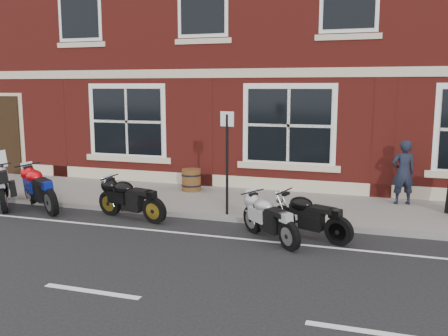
{
  "coord_description": "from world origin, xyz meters",
  "views": [
    {
      "loc": [
        4.08,
        -9.09,
        3.03
      ],
      "look_at": [
        0.58,
        1.6,
        1.19
      ],
      "focal_mm": 40.0,
      "sensor_mm": 36.0,
      "label": 1
    }
  ],
  "objects_px": {
    "moto_sport_silver": "(270,217)",
    "parking_sign": "(227,156)",
    "barrel_planter": "(191,180)",
    "moto_touring_silver": "(4,185)",
    "moto_naked_black": "(309,215)",
    "pedestrian_left": "(403,172)",
    "moto_sport_black": "(131,197)",
    "moto_sport_red": "(41,187)"
  },
  "relations": [
    {
      "from": "moto_naked_black",
      "to": "moto_sport_silver",
      "type": "bearing_deg",
      "value": 142.83
    },
    {
      "from": "moto_sport_red",
      "to": "parking_sign",
      "type": "distance_m",
      "value": 4.82
    },
    {
      "from": "pedestrian_left",
      "to": "barrel_planter",
      "type": "bearing_deg",
      "value": -16.68
    },
    {
      "from": "barrel_planter",
      "to": "parking_sign",
      "type": "bearing_deg",
      "value": -51.25
    },
    {
      "from": "moto_sport_silver",
      "to": "moto_sport_red",
      "type": "bearing_deg",
      "value": 126.63
    },
    {
      "from": "moto_sport_red",
      "to": "moto_sport_silver",
      "type": "distance_m",
      "value": 6.05
    },
    {
      "from": "moto_sport_black",
      "to": "pedestrian_left",
      "type": "height_order",
      "value": "pedestrian_left"
    },
    {
      "from": "moto_naked_black",
      "to": "pedestrian_left",
      "type": "bearing_deg",
      "value": -6.63
    },
    {
      "from": "moto_sport_silver",
      "to": "parking_sign",
      "type": "bearing_deg",
      "value": 89.56
    },
    {
      "from": "moto_sport_red",
      "to": "moto_naked_black",
      "type": "xyz_separation_m",
      "value": [
        6.71,
        -0.34,
        -0.08
      ]
    },
    {
      "from": "moto_touring_silver",
      "to": "moto_sport_red",
      "type": "height_order",
      "value": "moto_touring_silver"
    },
    {
      "from": "moto_touring_silver",
      "to": "barrel_planter",
      "type": "bearing_deg",
      "value": -7.21
    },
    {
      "from": "pedestrian_left",
      "to": "barrel_planter",
      "type": "relative_size",
      "value": 2.6
    },
    {
      "from": "moto_sport_black",
      "to": "pedestrian_left",
      "type": "xyz_separation_m",
      "value": [
        5.97,
        2.99,
        0.42
      ]
    },
    {
      "from": "moto_sport_black",
      "to": "moto_sport_red",
      "type": "bearing_deg",
      "value": 101.24
    },
    {
      "from": "moto_touring_silver",
      "to": "moto_naked_black",
      "type": "xyz_separation_m",
      "value": [
        7.81,
        -0.34,
        -0.07
      ]
    },
    {
      "from": "moto_sport_silver",
      "to": "barrel_planter",
      "type": "height_order",
      "value": "moto_sport_silver"
    },
    {
      "from": "moto_sport_red",
      "to": "moto_sport_black",
      "type": "relative_size",
      "value": 0.98
    },
    {
      "from": "moto_sport_silver",
      "to": "barrel_planter",
      "type": "relative_size",
      "value": 2.32
    },
    {
      "from": "barrel_planter",
      "to": "parking_sign",
      "type": "distance_m",
      "value": 3.01
    },
    {
      "from": "moto_sport_black",
      "to": "moto_sport_silver",
      "type": "distance_m",
      "value": 3.48
    },
    {
      "from": "moto_sport_silver",
      "to": "pedestrian_left",
      "type": "xyz_separation_m",
      "value": [
        2.55,
        3.6,
        0.44
      ]
    },
    {
      "from": "moto_sport_black",
      "to": "moto_naked_black",
      "type": "distance_m",
      "value": 4.13
    },
    {
      "from": "moto_naked_black",
      "to": "parking_sign",
      "type": "distance_m",
      "value": 2.4
    },
    {
      "from": "moto_sport_silver",
      "to": "moto_naked_black",
      "type": "distance_m",
      "value": 0.81
    },
    {
      "from": "moto_sport_red",
      "to": "moto_sport_silver",
      "type": "relative_size",
      "value": 1.32
    },
    {
      "from": "parking_sign",
      "to": "barrel_planter",
      "type": "bearing_deg",
      "value": 140.02
    },
    {
      "from": "moto_sport_silver",
      "to": "barrel_planter",
      "type": "xyz_separation_m",
      "value": [
        -3.07,
        3.46,
        -0.05
      ]
    },
    {
      "from": "moto_sport_red",
      "to": "moto_sport_black",
      "type": "distance_m",
      "value": 2.58
    },
    {
      "from": "moto_sport_black",
      "to": "pedestrian_left",
      "type": "bearing_deg",
      "value": -49.39
    },
    {
      "from": "moto_sport_black",
      "to": "parking_sign",
      "type": "distance_m",
      "value": 2.42
    },
    {
      "from": "moto_touring_silver",
      "to": "parking_sign",
      "type": "bearing_deg",
      "value": -35.97
    },
    {
      "from": "moto_sport_silver",
      "to": "moto_touring_silver",
      "type": "bearing_deg",
      "value": 127.74
    },
    {
      "from": "barrel_planter",
      "to": "parking_sign",
      "type": "height_order",
      "value": "parking_sign"
    },
    {
      "from": "moto_sport_black",
      "to": "moto_naked_black",
      "type": "xyz_separation_m",
      "value": [
        4.13,
        -0.22,
        -0.02
      ]
    },
    {
      "from": "barrel_planter",
      "to": "parking_sign",
      "type": "xyz_separation_m",
      "value": [
        1.76,
        -2.2,
        1.05
      ]
    },
    {
      "from": "moto_naked_black",
      "to": "barrel_planter",
      "type": "xyz_separation_m",
      "value": [
        -3.77,
        3.06,
        -0.06
      ]
    },
    {
      "from": "moto_naked_black",
      "to": "pedestrian_left",
      "type": "xyz_separation_m",
      "value": [
        1.84,
        3.2,
        0.44
      ]
    },
    {
      "from": "moto_sport_red",
      "to": "moto_touring_silver",
      "type": "bearing_deg",
      "value": 124.21
    },
    {
      "from": "moto_sport_black",
      "to": "parking_sign",
      "type": "relative_size",
      "value": 0.82
    },
    {
      "from": "barrel_planter",
      "to": "parking_sign",
      "type": "relative_size",
      "value": 0.26
    },
    {
      "from": "moto_sport_silver",
      "to": "moto_sport_black",
      "type": "bearing_deg",
      "value": 123.5
    }
  ]
}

